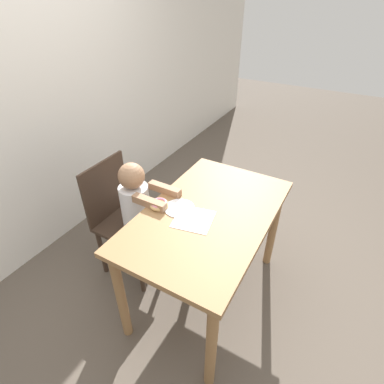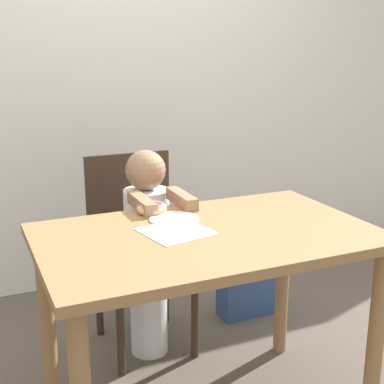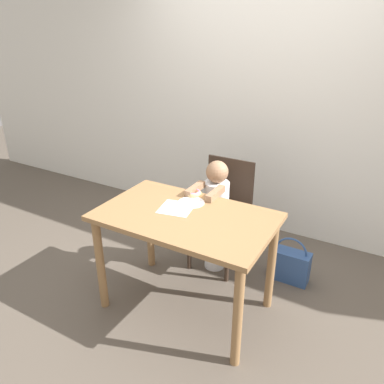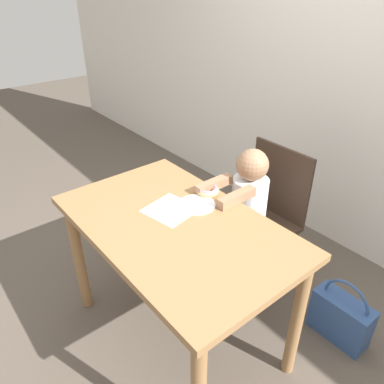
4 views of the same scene
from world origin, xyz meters
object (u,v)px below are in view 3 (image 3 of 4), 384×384
at_px(chair, 222,212).
at_px(handbag, 289,265).
at_px(donut, 193,193).
at_px(child_figure, 216,214).

xyz_separation_m(chair, handbag, (0.61, 0.01, -0.33)).
bearing_deg(chair, handbag, 0.91).
bearing_deg(donut, handbag, 30.19).
distance_m(chair, donut, 0.50).
distance_m(child_figure, donut, 0.38).
xyz_separation_m(child_figure, donut, (-0.07, -0.25, 0.28)).
relative_size(child_figure, handbag, 2.46).
bearing_deg(child_figure, chair, 90.00).
height_order(chair, donut, chair).
bearing_deg(handbag, child_figure, -166.91).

